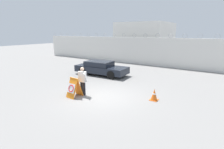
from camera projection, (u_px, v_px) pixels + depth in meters
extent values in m
plane|color=gray|center=(103.00, 97.00, 10.37)|extent=(90.00, 90.00, 0.00)
cube|color=silver|center=(163.00, 52.00, 19.05)|extent=(36.00, 0.30, 3.13)
torus|color=gray|center=(55.00, 34.00, 28.01)|extent=(0.47, 0.03, 0.47)
torus|color=gray|center=(61.00, 34.00, 27.26)|extent=(0.47, 0.03, 0.47)
torus|color=gray|center=(67.00, 35.00, 26.51)|extent=(0.47, 0.03, 0.47)
torus|color=gray|center=(74.00, 35.00, 25.76)|extent=(0.47, 0.03, 0.47)
torus|color=gray|center=(81.00, 35.00, 25.01)|extent=(0.47, 0.03, 0.47)
torus|color=gray|center=(88.00, 35.00, 24.26)|extent=(0.47, 0.03, 0.47)
torus|color=gray|center=(96.00, 35.00, 23.51)|extent=(0.47, 0.03, 0.47)
torus|color=gray|center=(105.00, 35.00, 22.76)|extent=(0.47, 0.03, 0.47)
torus|color=gray|center=(114.00, 35.00, 22.01)|extent=(0.47, 0.03, 0.47)
torus|color=gray|center=(124.00, 35.00, 21.25)|extent=(0.47, 0.03, 0.47)
torus|color=gray|center=(134.00, 35.00, 20.50)|extent=(0.47, 0.03, 0.47)
torus|color=gray|center=(145.00, 35.00, 19.75)|extent=(0.47, 0.03, 0.47)
torus|color=gray|center=(158.00, 36.00, 19.00)|extent=(0.47, 0.03, 0.47)
torus|color=gray|center=(171.00, 36.00, 18.25)|extent=(0.47, 0.03, 0.47)
torus|color=gray|center=(185.00, 36.00, 17.50)|extent=(0.47, 0.03, 0.47)
torus|color=gray|center=(200.00, 36.00, 16.75)|extent=(0.47, 0.03, 0.47)
torus|color=gray|center=(217.00, 36.00, 16.00)|extent=(0.47, 0.03, 0.47)
cube|color=silver|center=(146.00, 41.00, 25.47)|extent=(6.52, 7.53, 5.02)
cube|color=orange|center=(72.00, 89.00, 10.14)|extent=(0.65, 0.47, 1.11)
cube|color=orange|center=(77.00, 87.00, 10.44)|extent=(0.65, 0.47, 1.11)
cube|color=orange|center=(74.00, 78.00, 10.15)|extent=(0.67, 0.10, 0.05)
cube|color=white|center=(71.00, 88.00, 10.10)|extent=(0.55, 0.23, 0.51)
torus|color=red|center=(71.00, 88.00, 10.09)|extent=(0.44, 0.22, 0.42)
cylinder|color=black|center=(82.00, 88.00, 10.62)|extent=(0.15, 0.15, 0.83)
cylinder|color=black|center=(84.00, 89.00, 10.55)|extent=(0.15, 0.15, 0.83)
cube|color=silver|center=(82.00, 77.00, 10.41)|extent=(0.47, 0.30, 0.64)
sphere|color=#DBB293|center=(82.00, 69.00, 10.30)|extent=(0.22, 0.22, 0.22)
cylinder|color=silver|center=(79.00, 76.00, 10.50)|extent=(0.09, 0.09, 0.61)
cylinder|color=silver|center=(86.00, 78.00, 10.23)|extent=(0.16, 0.35, 0.59)
cube|color=orange|center=(154.00, 100.00, 9.86)|extent=(0.43, 0.43, 0.03)
cone|color=orange|center=(154.00, 94.00, 9.78)|extent=(0.36, 0.36, 0.62)
cylinder|color=white|center=(154.00, 94.00, 9.77)|extent=(0.18, 0.18, 0.09)
cylinder|color=black|center=(120.00, 71.00, 15.60)|extent=(0.70, 0.24, 0.69)
cylinder|color=black|center=(111.00, 75.00, 14.17)|extent=(0.70, 0.24, 0.69)
cylinder|color=black|center=(94.00, 68.00, 17.01)|extent=(0.70, 0.24, 0.69)
cylinder|color=black|center=(83.00, 71.00, 15.58)|extent=(0.70, 0.24, 0.69)
cube|color=black|center=(101.00, 69.00, 15.55)|extent=(4.82, 2.10, 0.56)
cube|color=black|center=(99.00, 63.00, 15.54)|extent=(2.36, 1.77, 0.42)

